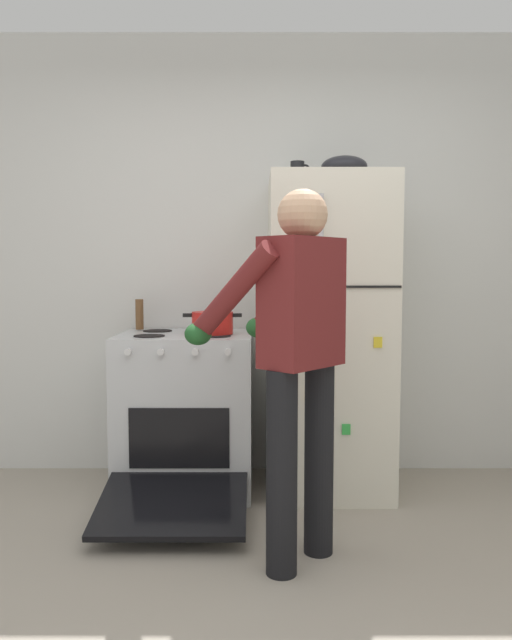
# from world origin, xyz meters

# --- Properties ---
(kitchen_wall_back) EXTENTS (6.00, 0.10, 2.70)m
(kitchen_wall_back) POSITION_xyz_m (0.00, 1.95, 1.35)
(kitchen_wall_back) COLOR silver
(kitchen_wall_back) RESTS_ON ground
(refrigerator) EXTENTS (0.68, 0.72, 1.79)m
(refrigerator) POSITION_xyz_m (0.37, 1.57, 0.89)
(refrigerator) COLOR silver
(refrigerator) RESTS_ON ground
(stove_range) EXTENTS (0.76, 1.21, 0.91)m
(stove_range) POSITION_xyz_m (-0.46, 1.55, 0.44)
(stove_range) COLOR silver
(stove_range) RESTS_ON ground
(person_cook) EXTENTS (0.70, 0.72, 1.60)m
(person_cook) POSITION_xyz_m (0.11, 0.66, 0.96)
(person_cook) COLOR black
(person_cook) RESTS_ON ground
(red_pot) EXTENTS (0.33, 0.23, 0.12)m
(red_pot) POSITION_xyz_m (-0.30, 1.52, 0.97)
(red_pot) COLOR red
(red_pot) RESTS_ON stove_range
(coffee_mug) EXTENTS (0.11, 0.08, 0.10)m
(coffee_mug) POSITION_xyz_m (0.19, 1.62, 1.84)
(coffee_mug) COLOR black
(coffee_mug) RESTS_ON refrigerator
(pepper_mill) EXTENTS (0.05, 0.05, 0.18)m
(pepper_mill) POSITION_xyz_m (-0.76, 1.77, 1.00)
(pepper_mill) COLOR brown
(pepper_mill) RESTS_ON stove_range
(mixing_bowl) EXTENTS (0.26, 0.26, 0.12)m
(mixing_bowl) POSITION_xyz_m (0.45, 1.57, 1.85)
(mixing_bowl) COLOR black
(mixing_bowl) RESTS_ON refrigerator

